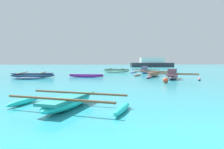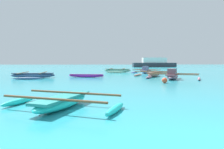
% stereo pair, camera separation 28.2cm
% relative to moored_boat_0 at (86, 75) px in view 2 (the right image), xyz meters
% --- Properties ---
extents(moored_boat_0, '(3.45, 1.05, 0.29)m').
position_rel_moored_boat_0_xyz_m(moored_boat_0, '(0.00, 0.00, 0.00)').
color(moored_boat_0, '#BD2BBF').
rests_on(moored_boat_0, ground_plane).
extents(moored_boat_1, '(4.72, 3.84, 0.89)m').
position_rel_moored_boat_0_xyz_m(moored_boat_1, '(7.34, -2.56, 0.13)').
color(moored_boat_1, '#AE6F81').
rests_on(moored_boat_1, ground_plane).
extents(moored_boat_2, '(3.91, 4.08, 0.50)m').
position_rel_moored_boat_0_xyz_m(moored_boat_2, '(-4.77, -0.38, 0.07)').
color(moored_boat_2, '#436190').
rests_on(moored_boat_2, ground_plane).
extents(moored_boat_3, '(4.34, 3.91, 0.52)m').
position_rel_moored_boat_0_xyz_m(moored_boat_3, '(6.66, 0.53, 0.08)').
color(moored_boat_3, tan).
rests_on(moored_boat_3, ground_plane).
extents(moored_boat_4, '(3.90, 2.76, 0.42)m').
position_rel_moored_boat_0_xyz_m(moored_boat_4, '(0.14, -12.64, 0.03)').
color(moored_boat_4, '#20D3CB').
rests_on(moored_boat_4, ground_plane).
extents(moored_boat_5, '(3.79, 4.03, 0.55)m').
position_rel_moored_boat_0_xyz_m(moored_boat_5, '(3.70, 8.81, 0.09)').
color(moored_boat_5, '#92C5A7').
rests_on(moored_boat_5, ground_plane).
extents(moored_boat_6, '(4.06, 3.77, 0.92)m').
position_rel_moored_boat_0_xyz_m(moored_boat_6, '(7.13, 6.05, 0.13)').
color(moored_boat_6, '#9897D4').
rests_on(moored_boat_6, ground_plane).
extents(mooring_buoy_0, '(0.37, 0.37, 0.37)m').
position_rel_moored_boat_0_xyz_m(mooring_buoy_0, '(5.66, -5.62, 0.02)').
color(mooring_buoy_0, '#E54C2D').
rests_on(mooring_buoy_0, ground_plane).
extents(distant_ferry, '(12.51, 2.75, 2.75)m').
position_rel_moored_boat_0_xyz_m(distant_ferry, '(17.16, 39.01, 0.95)').
color(distant_ferry, '#2D333D').
rests_on(distant_ferry, ground_plane).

